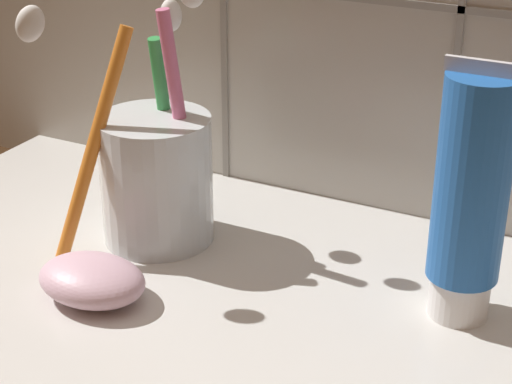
{
  "coord_description": "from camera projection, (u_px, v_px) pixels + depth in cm",
  "views": [
    {
      "loc": [
        15.07,
        -40.49,
        30.56
      ],
      "look_at": [
        -6.44,
        1.38,
        8.21
      ],
      "focal_mm": 60.0,
      "sensor_mm": 36.0,
      "label": 1
    }
  ],
  "objects": [
    {
      "name": "soap_bar",
      "position": [
        92.0,
        280.0,
        0.52
      ],
      "size": [
        7.05,
        5.22,
        2.6
      ],
      "primitive_type": "ellipsoid",
      "color": "#DBB2C6",
      "rests_on": "sink_counter"
    },
    {
      "name": "toothbrush_cup",
      "position": [
        156.0,
        172.0,
        0.58
      ],
      "size": [
        8.94,
        11.73,
        18.35
      ],
      "color": "silver",
      "rests_on": "sink_counter"
    },
    {
      "name": "sink_counter",
      "position": [
        341.0,
        330.0,
        0.51
      ],
      "size": [
        70.83,
        30.4,
        2.0
      ],
      "primitive_type": "cube",
      "color": "silver",
      "rests_on": "ground"
    },
    {
      "name": "toothpaste_tube",
      "position": [
        471.0,
        196.0,
        0.48
      ],
      "size": [
        4.42,
        4.21,
        15.67
      ],
      "color": "white",
      "rests_on": "sink_counter"
    }
  ]
}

